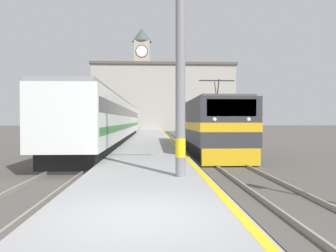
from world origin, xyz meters
The scene contains 9 objects.
ground_plane centered at (0.00, 30.00, 0.00)m, with size 200.00×200.00×0.00m, color #514C47.
platform centered at (0.00, 25.00, 0.22)m, with size 4.01×140.00×0.45m.
rail_track_near centered at (3.89, 25.00, 0.03)m, with size 2.83×140.00×0.16m.
rail_track_far centered at (-3.31, 25.00, 0.03)m, with size 2.83×140.00×0.16m.
locomotive_train centered at (3.89, 15.81, 1.81)m, with size 2.92×14.12×4.49m.
passenger_train centered at (-3.31, 23.75, 2.10)m, with size 2.92×34.60×3.89m.
catenary_mast centered at (1.19, 4.11, 4.35)m, with size 3.10×0.33×7.90m.
clock_tower centered at (-2.08, 68.68, 12.31)m, with size 4.41×4.41×23.16m.
station_building centered at (2.55, 61.04, 6.77)m, with size 28.72×8.46×13.50m.
Camera 1 is at (0.22, -6.12, 2.22)m, focal length 35.00 mm.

